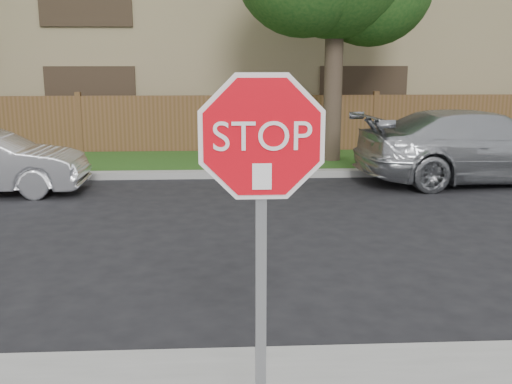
{
  "coord_description": "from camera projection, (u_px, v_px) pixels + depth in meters",
  "views": [
    {
      "loc": [
        -0.15,
        -4.83,
        2.58
      ],
      "look_at": [
        0.07,
        -0.9,
        1.7
      ],
      "focal_mm": 42.0,
      "sensor_mm": 36.0,
      "label": 1
    }
  ],
  "objects": [
    {
      "name": "apartment_building",
      "position": [
        227.0,
        30.0,
        21.07
      ],
      "size": [
        35.2,
        9.2,
        7.2
      ],
      "color": "#91835A",
      "rests_on": "ground"
    },
    {
      "name": "stop_sign",
      "position": [
        261.0,
        192.0,
        3.44
      ],
      "size": [
        1.01,
        0.13,
        2.55
      ],
      "color": "gray",
      "rests_on": "sidewalk_near"
    },
    {
      "name": "grass_strip",
      "position": [
        230.0,
        162.0,
        14.81
      ],
      "size": [
        70.0,
        3.0,
        0.12
      ],
      "primitive_type": "cube",
      "color": "#1E4714",
      "rests_on": "ground"
    },
    {
      "name": "ground",
      "position": [
        243.0,
        357.0,
        5.28
      ],
      "size": [
        90.0,
        90.0,
        0.0
      ],
      "primitive_type": "plane",
      "color": "black",
      "rests_on": "ground"
    },
    {
      "name": "far_curb",
      "position": [
        231.0,
        174.0,
        13.2
      ],
      "size": [
        70.0,
        0.3,
        0.15
      ],
      "primitive_type": "cube",
      "color": "gray",
      "rests_on": "ground"
    },
    {
      "name": "fence",
      "position": [
        229.0,
        125.0,
        16.21
      ],
      "size": [
        70.0,
        0.12,
        1.6
      ],
      "primitive_type": "cube",
      "color": "#55391E",
      "rests_on": "ground"
    },
    {
      "name": "sedan_right",
      "position": [
        480.0,
        146.0,
        12.62
      ],
      "size": [
        5.42,
        2.68,
        1.52
      ],
      "primitive_type": "imported",
      "rotation": [
        0.0,
        0.0,
        1.68
      ],
      "color": "#A8ACB0",
      "rests_on": "ground"
    }
  ]
}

